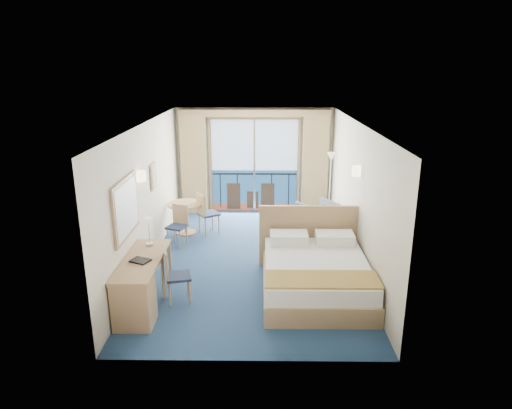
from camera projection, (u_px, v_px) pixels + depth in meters
name	position (u px, v px, depth m)	size (l,w,h in m)	color
floor	(252.00, 260.00, 9.10)	(6.50, 6.50, 0.00)	navy
room_walls	(252.00, 173.00, 8.58)	(4.04, 6.54, 2.72)	silver
balcony_door	(254.00, 169.00, 11.84)	(2.36, 0.03, 2.52)	navy
curtain_left	(194.00, 165.00, 11.68)	(0.65, 0.22, 2.55)	tan
curtain_right	(315.00, 165.00, 11.64)	(0.65, 0.22, 2.55)	tan
pelmet	(254.00, 113.00, 11.31)	(3.80, 0.25, 0.18)	tan
mirror	(126.00, 208.00, 7.24)	(0.05, 1.25, 0.95)	tan
wall_print	(154.00, 176.00, 9.08)	(0.04, 0.42, 0.52)	tan
sconce_left	(141.00, 176.00, 8.01)	(0.18, 0.18, 0.18)	beige
sconce_right	(357.00, 171.00, 8.39)	(0.18, 0.18, 0.18)	beige
bed	(315.00, 273.00, 7.75)	(1.92, 2.28, 1.21)	tan
nightstand	(341.00, 246.00, 9.07)	(0.43, 0.41, 0.56)	#A78058
phone	(343.00, 231.00, 8.98)	(0.17, 0.14, 0.08)	silver
armchair	(317.00, 216.00, 10.63)	(0.75, 0.77, 0.70)	#4E535F
floor_lamp	(331.00, 169.00, 11.16)	(0.23, 0.23, 1.69)	silver
desk	(136.00, 294.00, 6.83)	(0.59, 1.72, 0.80)	tan
desk_chair	(173.00, 272.00, 7.37)	(0.48, 0.47, 0.91)	#1F2B49
folder	(140.00, 261.00, 7.07)	(0.29, 0.21, 0.03)	black
desk_lamp	(149.00, 226.00, 7.60)	(0.12, 0.12, 0.47)	silver
round_table	(185.00, 211.00, 10.38)	(0.80, 0.80, 0.72)	tan
table_chair_a	(205.00, 211.00, 10.37)	(0.57, 0.57, 0.96)	#1F2B49
table_chair_b	(178.00, 223.00, 9.77)	(0.48, 0.49, 0.87)	#1F2B49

